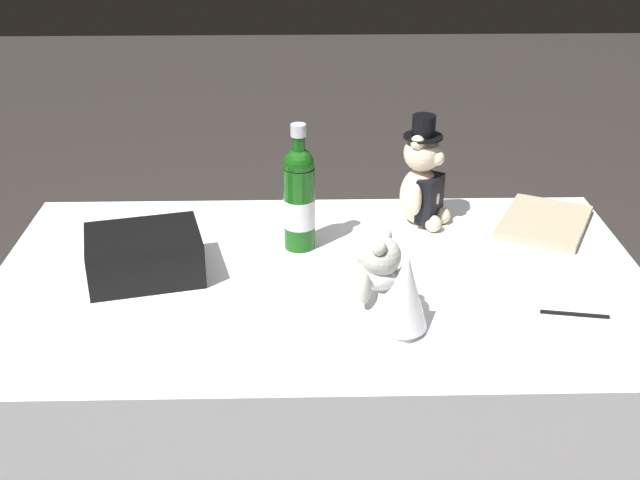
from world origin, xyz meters
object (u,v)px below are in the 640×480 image
object	(u,v)px
champagne_bottle	(299,197)
guestbook	(544,222)
teddy_bear_groom	(423,180)
gift_case_black	(144,255)
teddy_bear_bride	(387,291)
signing_pen	(577,314)

from	to	relation	value
champagne_bottle	guestbook	world-z (taller)	champagne_bottle
teddy_bear_groom	gift_case_black	bearing A→B (deg)	21.71
teddy_bear_bride	gift_case_black	distance (m)	0.61
champagne_bottle	gift_case_black	size ratio (longest dim) A/B	1.08
teddy_bear_bride	signing_pen	world-z (taller)	teddy_bear_bride
teddy_bear_bride	guestbook	world-z (taller)	teddy_bear_bride
champagne_bottle	signing_pen	distance (m)	0.72
signing_pen	champagne_bottle	bearing A→B (deg)	-30.07
teddy_bear_groom	signing_pen	xyz separation A→B (m)	(-0.28, 0.49, -0.12)
teddy_bear_bride	gift_case_black	world-z (taller)	teddy_bear_bride
teddy_bear_groom	guestbook	xyz separation A→B (m)	(-0.33, 0.03, -0.12)
teddy_bear_groom	gift_case_black	distance (m)	0.76
teddy_bear_groom	guestbook	size ratio (longest dim) A/B	1.09
signing_pen	gift_case_black	size ratio (longest dim) A/B	0.50
teddy_bear_bride	champagne_bottle	distance (m)	0.43
signing_pen	gift_case_black	distance (m)	1.00
teddy_bear_bride	guestbook	size ratio (longest dim) A/B	0.83
gift_case_black	guestbook	world-z (taller)	gift_case_black
teddy_bear_groom	teddy_bear_bride	xyz separation A→B (m)	(0.15, 0.52, -0.04)
gift_case_black	guestbook	size ratio (longest dim) A/B	1.09
teddy_bear_groom	teddy_bear_bride	world-z (taller)	teddy_bear_groom
signing_pen	teddy_bear_groom	bearing A→B (deg)	-60.18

